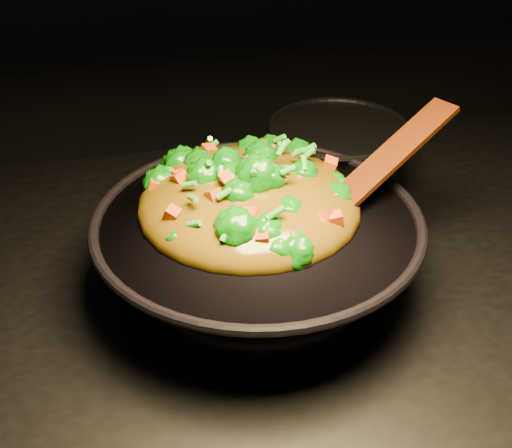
{
  "coord_description": "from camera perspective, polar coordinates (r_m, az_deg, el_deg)",
  "views": [
    {
      "loc": [
        -0.26,
        -0.72,
        1.49
      ],
      "look_at": [
        -0.09,
        -0.01,
        1.01
      ],
      "focal_mm": 45.0,
      "sensor_mm": 36.0,
      "label": 1
    }
  ],
  "objects": [
    {
      "name": "back_pot",
      "position": [
        1.13,
        7.17,
        5.79
      ],
      "size": [
        0.27,
        0.27,
        0.13
      ],
      "primitive_type": "cylinder",
      "rotation": [
        0.0,
        0.0,
        -0.19
      ],
      "color": "black",
      "rests_on": "stovetop"
    },
    {
      "name": "wok",
      "position": [
        0.89,
        0.15,
        -2.78
      ],
      "size": [
        0.51,
        0.51,
        0.12
      ],
      "primitive_type": null,
      "rotation": [
        0.0,
        0.0,
        0.21
      ],
      "color": "black",
      "rests_on": "stovetop"
    },
    {
      "name": "stir_fry",
      "position": [
        0.86,
        -0.62,
        4.45
      ],
      "size": [
        0.39,
        0.39,
        0.11
      ],
      "primitive_type": null,
      "rotation": [
        0.0,
        0.0,
        -0.33
      ],
      "color": "#0D6106",
      "rests_on": "wok"
    },
    {
      "name": "spatula",
      "position": [
        0.9,
        10.97,
        5.1
      ],
      "size": [
        0.26,
        0.16,
        0.12
      ],
      "primitive_type": "cube",
      "rotation": [
        0.0,
        -0.38,
        0.45
      ],
      "color": "#3C1207",
      "rests_on": "wok"
    }
  ]
}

